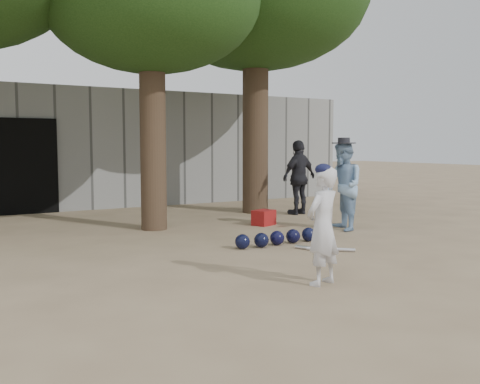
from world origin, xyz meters
TOP-DOWN VIEW (x-y plane):
  - ground at (0.00, 0.00)m, footprint 70.00×70.00m
  - boy_player at (0.78, -0.55)m, footprint 0.56×0.45m
  - spectator_blue at (3.59, 2.31)m, footprint 0.84×0.96m
  - spectator_dark at (4.28, 4.60)m, footprint 1.06×0.60m
  - red_bag at (2.67, 3.59)m, footprint 0.51×0.45m
  - back_building at (-0.00, 10.33)m, footprint 16.00×5.24m
  - helmet_row at (1.69, 1.70)m, footprint 1.51×0.28m
  - bat_pile at (2.02, 0.95)m, footprint 0.63×0.72m

SIDE VIEW (x-z plane):
  - ground at x=0.00m, z-range 0.00..0.00m
  - bat_pile at x=2.02m, z-range 0.00..0.06m
  - helmet_row at x=1.69m, z-range 0.00..0.23m
  - red_bag at x=2.67m, z-range 0.00..0.30m
  - boy_player at x=0.78m, z-range 0.00..1.34m
  - spectator_blue at x=3.59m, z-range 0.00..1.65m
  - spectator_dark at x=4.28m, z-range 0.00..1.70m
  - back_building at x=0.00m, z-range 0.00..3.00m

